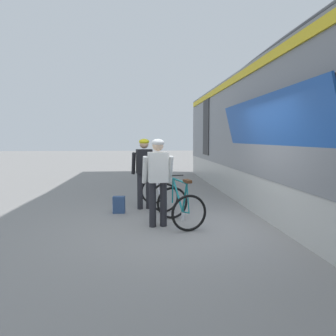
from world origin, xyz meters
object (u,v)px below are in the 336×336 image
object	(u,v)px
cyclist_near_in_white	(158,175)
cyclist_far_in_dark	(144,167)
bicycle_far_silver	(159,192)
water_bottle_near_the_bikes	(183,217)
bicycle_near_teal	(180,205)
water_bottle_by_the_backpack	(114,208)
backpack_on_platform	(119,205)

from	to	relation	value
cyclist_near_in_white	cyclist_far_in_dark	xyz separation A→B (m)	(-0.25, 1.65, 0.00)
bicycle_far_silver	water_bottle_near_the_bikes	distance (m)	1.45
cyclist_near_in_white	bicycle_far_silver	xyz separation A→B (m)	(0.12, 1.72, -0.65)
bicycle_near_teal	water_bottle_near_the_bikes	size ratio (longest dim) A/B	6.32
bicycle_far_silver	water_bottle_near_the_bikes	xyz separation A→B (m)	(0.44, -1.35, -0.31)
water_bottle_by_the_backpack	backpack_on_platform	bearing A→B (deg)	-42.56
cyclist_far_in_dark	backpack_on_platform	world-z (taller)	cyclist_far_in_dark
bicycle_far_silver	backpack_on_platform	bearing A→B (deg)	-154.05
backpack_on_platform	water_bottle_near_the_bikes	size ratio (longest dim) A/B	2.11
bicycle_near_teal	backpack_on_platform	size ratio (longest dim) A/B	3.00
cyclist_near_in_white	backpack_on_platform	bearing A→B (deg)	124.81
bicycle_near_teal	bicycle_far_silver	bearing A→B (deg)	102.00
bicycle_near_teal	water_bottle_by_the_backpack	distance (m)	1.96
backpack_on_platform	water_bottle_by_the_backpack	size ratio (longest dim) A/B	2.18
cyclist_near_in_white	cyclist_far_in_dark	size ratio (longest dim) A/B	1.00
water_bottle_by_the_backpack	bicycle_far_silver	bearing A→B (deg)	17.63
bicycle_far_silver	water_bottle_by_the_backpack	bearing A→B (deg)	-162.37
cyclist_far_in_dark	bicycle_far_silver	size ratio (longest dim) A/B	1.47
bicycle_far_silver	backpack_on_platform	distance (m)	1.11
cyclist_near_in_white	backpack_on_platform	distance (m)	1.74
cyclist_far_in_dark	backpack_on_platform	xyz separation A→B (m)	(-0.61, -0.41, -0.85)
bicycle_near_teal	bicycle_far_silver	xyz separation A→B (m)	(-0.34, 1.62, 0.00)
bicycle_far_silver	backpack_on_platform	size ratio (longest dim) A/B	3.00
bicycle_far_silver	water_bottle_by_the_backpack	xyz separation A→B (m)	(-1.11, -0.35, -0.31)
cyclist_far_in_dark	water_bottle_by_the_backpack	distance (m)	1.25
bicycle_near_teal	water_bottle_by_the_backpack	world-z (taller)	bicycle_near_teal
water_bottle_near_the_bikes	bicycle_far_silver	bearing A→B (deg)	108.03
water_bottle_near_the_bikes	water_bottle_by_the_backpack	distance (m)	1.84
cyclist_near_in_white	water_bottle_by_the_backpack	xyz separation A→B (m)	(-1.00, 1.36, -0.96)
bicycle_far_silver	water_bottle_near_the_bikes	bearing A→B (deg)	-71.97
backpack_on_platform	water_bottle_near_the_bikes	world-z (taller)	backpack_on_platform
cyclist_near_in_white	water_bottle_by_the_backpack	bearing A→B (deg)	126.16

